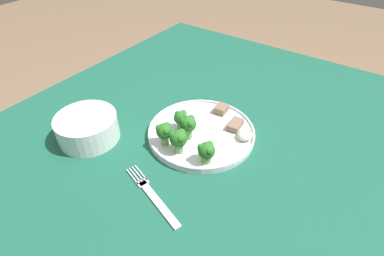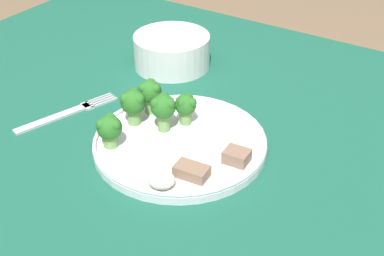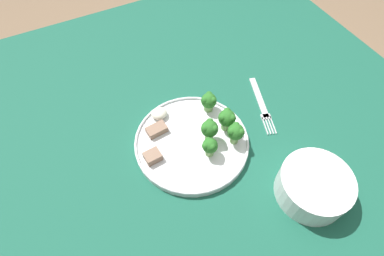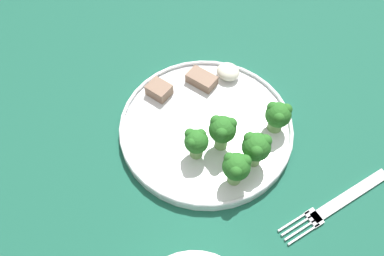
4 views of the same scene
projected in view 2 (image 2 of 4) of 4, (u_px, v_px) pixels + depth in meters
table at (153, 205)px, 0.83m from camera, size 1.21×1.10×0.73m
dinner_plate at (180, 143)px, 0.80m from camera, size 0.26×0.26×0.02m
fork at (66, 114)px, 0.88m from camera, size 0.08×0.18×0.00m
cream_bowl at (172, 52)px, 1.02m from camera, size 0.14×0.14×0.06m
broccoli_floret_near_rim_left at (163, 108)px, 0.80m from camera, size 0.04×0.04×0.06m
broccoli_floret_center_left at (133, 103)px, 0.82m from camera, size 0.04×0.04×0.06m
broccoli_floret_back_left at (109, 128)px, 0.77m from camera, size 0.04×0.04×0.05m
broccoli_floret_front_left at (150, 92)px, 0.85m from camera, size 0.04×0.04×0.06m
broccoli_floret_center_back at (186, 106)px, 0.82m from camera, size 0.03×0.03×0.05m
meat_slice_front_slice at (192, 171)px, 0.73m from camera, size 0.05×0.03×0.02m
meat_slice_middle_slice at (237, 156)px, 0.75m from camera, size 0.04×0.03×0.02m
sauce_dollop at (161, 179)px, 0.71m from camera, size 0.04×0.04×0.02m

